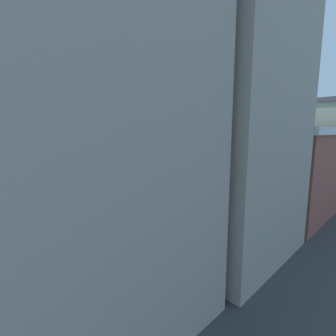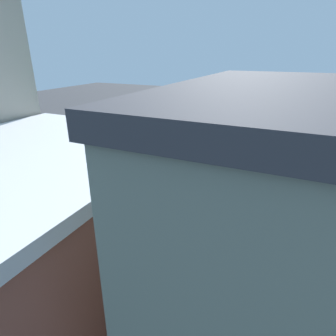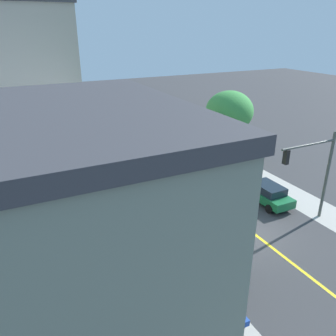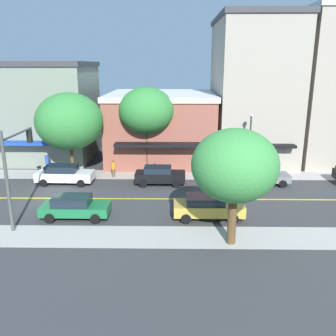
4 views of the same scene
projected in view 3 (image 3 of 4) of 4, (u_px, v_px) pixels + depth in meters
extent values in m
plane|color=#38383A|center=(254.00, 233.00, 21.99)|extent=(140.00, 140.00, 0.00)
cube|color=#ADA8A0|center=(167.00, 261.00, 19.43)|extent=(2.87, 126.00, 0.01)
cube|color=#ADA8A0|center=(322.00, 212.00, 24.56)|extent=(2.87, 126.00, 0.01)
cube|color=yellow|center=(254.00, 233.00, 21.99)|extent=(0.20, 126.00, 0.00)
cube|color=gray|center=(45.00, 266.00, 11.62)|extent=(9.67, 9.40, 9.62)
cube|color=#38383D|center=(21.00, 121.00, 9.67)|extent=(9.97, 9.70, 0.50)
cube|color=#1E429E|center=(185.00, 269.00, 14.67)|extent=(1.28, 7.15, 0.24)
cube|color=#935142|center=(22.00, 177.00, 22.30)|extent=(11.69, 10.66, 6.47)
cube|color=silver|center=(12.00, 125.00, 20.96)|extent=(11.99, 10.96, 0.50)
cube|color=black|center=(117.00, 166.00, 25.13)|extent=(1.37, 8.10, 0.24)
cube|color=#A39989|center=(4.00, 95.00, 28.69)|extent=(11.56, 7.61, 13.98)
cube|color=black|center=(83.00, 134.00, 32.91)|extent=(0.99, 5.78, 0.24)
cylinder|color=brown|center=(227.00, 142.00, 34.89)|extent=(0.50, 0.50, 2.84)
ellipsoid|color=#3D8E42|center=(229.00, 111.00, 33.66)|extent=(4.70, 4.70, 4.00)
cylinder|color=brown|center=(174.00, 233.00, 19.46)|extent=(0.31, 0.31, 2.84)
ellipsoid|color=#337F38|center=(174.00, 175.00, 18.07)|extent=(5.86, 5.86, 4.98)
cylinder|color=brown|center=(111.00, 185.00, 24.11)|extent=(0.50, 0.50, 3.92)
ellipsoid|color=#337F38|center=(107.00, 133.00, 22.63)|extent=(4.99, 4.99, 4.24)
cylinder|color=silver|center=(172.00, 244.00, 20.46)|extent=(0.24, 0.24, 0.55)
sphere|color=#B2B2B7|center=(173.00, 239.00, 20.33)|extent=(0.22, 0.22, 0.22)
cylinder|color=#B2B2B7|center=(170.00, 244.00, 20.38)|extent=(0.10, 0.10, 0.10)
cylinder|color=#B2B2B7|center=(175.00, 243.00, 20.52)|extent=(0.10, 0.10, 0.10)
cylinder|color=#4C4C51|center=(133.00, 193.00, 26.11)|extent=(0.07, 0.07, 1.12)
cube|color=#2D2D33|center=(133.00, 185.00, 25.84)|extent=(0.12, 0.18, 0.26)
cylinder|color=#474C47|center=(327.00, 176.00, 22.82)|extent=(0.20, 0.20, 6.19)
cylinder|color=#474C47|center=(309.00, 145.00, 20.95)|extent=(4.38, 0.14, 0.14)
cube|color=black|center=(286.00, 157.00, 20.41)|extent=(0.26, 0.32, 0.90)
sphere|color=red|center=(287.00, 152.00, 20.30)|extent=(0.20, 0.20, 0.20)
sphere|color=yellow|center=(286.00, 157.00, 20.41)|extent=(0.20, 0.20, 0.20)
sphere|color=green|center=(285.00, 162.00, 20.53)|extent=(0.20, 0.20, 0.20)
cylinder|color=#38383D|center=(97.00, 137.00, 32.07)|extent=(0.16, 0.16, 5.42)
ellipsoid|color=silver|center=(94.00, 107.00, 30.97)|extent=(0.70, 0.36, 0.24)
cube|color=red|center=(154.00, 126.00, 43.06)|extent=(1.99, 4.63, 0.74)
cube|color=#19232D|center=(154.00, 122.00, 42.64)|extent=(1.69, 2.52, 0.49)
cylinder|color=black|center=(142.00, 127.00, 44.03)|extent=(0.24, 0.65, 0.64)
cylinder|color=black|center=(155.00, 125.00, 44.83)|extent=(0.24, 0.65, 0.64)
cylinder|color=black|center=(153.00, 133.00, 41.59)|extent=(0.24, 0.65, 0.64)
cylinder|color=black|center=(166.00, 131.00, 42.39)|extent=(0.24, 0.65, 0.64)
cube|color=#B29338|center=(203.00, 157.00, 32.95)|extent=(1.85, 4.60, 0.72)
cube|color=#19232D|center=(204.00, 152.00, 32.53)|extent=(1.62, 2.49, 0.49)
cylinder|color=black|center=(187.00, 157.00, 33.96)|extent=(0.22, 0.64, 0.64)
cylinder|color=black|center=(202.00, 154.00, 34.72)|extent=(0.22, 0.64, 0.64)
cylinder|color=black|center=(203.00, 167.00, 31.46)|extent=(0.22, 0.64, 0.64)
cylinder|color=black|center=(219.00, 164.00, 32.22)|extent=(0.22, 0.64, 0.64)
cube|color=black|center=(152.00, 184.00, 27.26)|extent=(1.77, 4.21, 0.76)
cube|color=#19232D|center=(153.00, 178.00, 26.84)|extent=(1.53, 2.28, 0.47)
cylinder|color=black|center=(136.00, 184.00, 28.22)|extent=(0.23, 0.64, 0.64)
cylinder|color=black|center=(155.00, 180.00, 28.89)|extent=(0.23, 0.64, 0.64)
cylinder|color=black|center=(149.00, 197.00, 25.91)|extent=(0.23, 0.64, 0.64)
cylinder|color=black|center=(169.00, 193.00, 26.59)|extent=(0.23, 0.64, 0.64)
cube|color=#196638|center=(265.00, 194.00, 25.75)|extent=(1.81, 4.47, 0.62)
cube|color=#19232D|center=(268.00, 188.00, 25.33)|extent=(1.58, 2.42, 0.57)
cylinder|color=black|center=(243.00, 192.00, 26.73)|extent=(0.22, 0.64, 0.64)
cylinder|color=black|center=(261.00, 188.00, 27.45)|extent=(0.22, 0.64, 0.64)
cylinder|color=black|center=(269.00, 209.00, 24.28)|extent=(0.22, 0.64, 0.64)
cylinder|color=black|center=(288.00, 204.00, 25.00)|extent=(0.22, 0.64, 0.64)
cube|color=silver|center=(205.00, 236.00, 20.50)|extent=(1.85, 4.82, 0.75)
cube|color=#19232D|center=(207.00, 229.00, 20.05)|extent=(1.59, 2.62, 0.55)
cylinder|color=black|center=(180.00, 231.00, 21.63)|extent=(0.24, 0.65, 0.64)
cylinder|color=black|center=(204.00, 225.00, 22.30)|extent=(0.24, 0.65, 0.64)
cylinder|color=black|center=(206.00, 260.00, 18.99)|extent=(0.24, 0.65, 0.64)
cylinder|color=black|center=(231.00, 252.00, 19.66)|extent=(0.24, 0.65, 0.64)
cube|color=slate|center=(115.00, 152.00, 34.46)|extent=(1.80, 4.22, 0.61)
cube|color=#19232D|center=(115.00, 147.00, 34.08)|extent=(1.56, 2.29, 0.50)
cylinder|color=black|center=(103.00, 152.00, 35.35)|extent=(0.23, 0.64, 0.64)
cylinder|color=black|center=(119.00, 149.00, 36.08)|extent=(0.23, 0.64, 0.64)
cylinder|color=black|center=(111.00, 160.00, 33.07)|extent=(0.23, 0.64, 0.64)
cylinder|color=black|center=(128.00, 157.00, 33.81)|extent=(0.23, 0.64, 0.64)
cube|color=black|center=(91.00, 128.00, 41.78)|extent=(1.97, 5.65, 0.80)
cube|color=#19232D|center=(88.00, 121.00, 42.35)|extent=(1.80, 2.04, 0.59)
cube|color=black|center=(86.00, 127.00, 40.28)|extent=(0.11, 2.93, 0.24)
cube|color=black|center=(100.00, 125.00, 41.02)|extent=(0.11, 2.93, 0.24)
cylinder|color=black|center=(80.00, 128.00, 43.11)|extent=(0.28, 0.80, 0.80)
cylinder|color=black|center=(95.00, 127.00, 43.92)|extent=(0.28, 0.80, 0.80)
cylinder|color=black|center=(87.00, 137.00, 39.95)|extent=(0.28, 0.80, 0.80)
cylinder|color=black|center=(104.00, 134.00, 40.75)|extent=(0.28, 0.80, 0.80)
cylinder|color=#33384C|center=(172.00, 287.00, 16.89)|extent=(0.29, 0.29, 0.81)
cylinder|color=#284CB2|center=(173.00, 274.00, 16.59)|extent=(0.39, 0.39, 0.74)
sphere|color=tan|center=(173.00, 266.00, 16.41)|extent=(0.23, 0.23, 0.23)
cylinder|color=brown|center=(149.00, 219.00, 22.95)|extent=(0.29, 0.29, 0.73)
cylinder|color=orange|center=(149.00, 210.00, 22.68)|extent=(0.39, 0.39, 0.67)
sphere|color=brown|center=(149.00, 204.00, 22.51)|extent=(0.21, 0.21, 0.21)
ellipsoid|color=black|center=(178.00, 301.00, 16.10)|extent=(0.61, 0.31, 0.26)
sphere|color=black|center=(184.00, 298.00, 16.18)|extent=(0.21, 0.21, 0.21)
cylinder|color=black|center=(182.00, 304.00, 16.27)|extent=(0.09, 0.09, 0.24)
cylinder|color=black|center=(174.00, 306.00, 16.13)|extent=(0.09, 0.09, 0.24)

